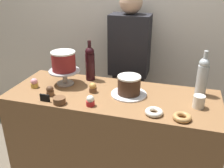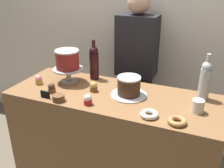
{
  "view_description": "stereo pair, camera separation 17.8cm",
  "coord_description": "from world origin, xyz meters",
  "px_view_note": "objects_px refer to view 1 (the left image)",
  "views": [
    {
      "loc": [
        0.46,
        -1.57,
        1.73
      ],
      "look_at": [
        0.0,
        0.0,
        1.01
      ],
      "focal_mm": 40.33,
      "sensor_mm": 36.0,
      "label": 1
    },
    {
      "loc": [
        0.63,
        -1.51,
        1.73
      ],
      "look_at": [
        0.0,
        0.0,
        1.01
      ],
      "focal_mm": 40.33,
      "sensor_mm": 36.0,
      "label": 2
    }
  ],
  "objects_px": {
    "cupcake_chocolate": "(50,91)",
    "donut_sugar": "(154,112)",
    "cupcake_strawberry": "(34,83)",
    "barista_figure": "(129,74)",
    "cake_stand_pedestal": "(65,75)",
    "wine_bottle_dark_red": "(90,63)",
    "white_layer_cake": "(64,61)",
    "donut_maple": "(182,117)",
    "cupcake_vanilla": "(90,101)",
    "cookie_stack": "(59,101)",
    "price_sign_chalkboard": "(45,98)",
    "chocolate_round_cake": "(129,85)",
    "wine_bottle_clear": "(202,76)",
    "coffee_cup_ceramic": "(199,102)",
    "cupcake_caramel": "(93,88)"
  },
  "relations": [
    {
      "from": "coffee_cup_ceramic",
      "to": "cupcake_chocolate",
      "type": "bearing_deg",
      "value": -173.63
    },
    {
      "from": "white_layer_cake",
      "to": "barista_figure",
      "type": "relative_size",
      "value": 0.11
    },
    {
      "from": "cupcake_chocolate",
      "to": "wine_bottle_clear",
      "type": "bearing_deg",
      "value": 17.12
    },
    {
      "from": "chocolate_round_cake",
      "to": "cupcake_strawberry",
      "type": "bearing_deg",
      "value": -173.7
    },
    {
      "from": "coffee_cup_ceramic",
      "to": "cookie_stack",
      "type": "bearing_deg",
      "value": -167.06
    },
    {
      "from": "white_layer_cake",
      "to": "donut_sugar",
      "type": "distance_m",
      "value": 0.8
    },
    {
      "from": "chocolate_round_cake",
      "to": "coffee_cup_ceramic",
      "type": "relative_size",
      "value": 1.94
    },
    {
      "from": "wine_bottle_dark_red",
      "to": "barista_figure",
      "type": "height_order",
      "value": "barista_figure"
    },
    {
      "from": "cookie_stack",
      "to": "coffee_cup_ceramic",
      "type": "bearing_deg",
      "value": 12.94
    },
    {
      "from": "chocolate_round_cake",
      "to": "coffee_cup_ceramic",
      "type": "bearing_deg",
      "value": -6.75
    },
    {
      "from": "cake_stand_pedestal",
      "to": "white_layer_cake",
      "type": "relative_size",
      "value": 1.31
    },
    {
      "from": "cake_stand_pedestal",
      "to": "donut_maple",
      "type": "height_order",
      "value": "cake_stand_pedestal"
    },
    {
      "from": "cupcake_chocolate",
      "to": "donut_sugar",
      "type": "height_order",
      "value": "cupcake_chocolate"
    },
    {
      "from": "cupcake_strawberry",
      "to": "cookie_stack",
      "type": "height_order",
      "value": "cupcake_strawberry"
    },
    {
      "from": "cupcake_strawberry",
      "to": "barista_figure",
      "type": "relative_size",
      "value": 0.05
    },
    {
      "from": "coffee_cup_ceramic",
      "to": "barista_figure",
      "type": "xyz_separation_m",
      "value": [
        -0.61,
        0.67,
        -0.13
      ]
    },
    {
      "from": "white_layer_cake",
      "to": "cupcake_strawberry",
      "type": "bearing_deg",
      "value": -147.43
    },
    {
      "from": "price_sign_chalkboard",
      "to": "cookie_stack",
      "type": "bearing_deg",
      "value": -0.28
    },
    {
      "from": "white_layer_cake",
      "to": "cupcake_caramel",
      "type": "relative_size",
      "value": 2.48
    },
    {
      "from": "wine_bottle_clear",
      "to": "donut_maple",
      "type": "height_order",
      "value": "wine_bottle_clear"
    },
    {
      "from": "cookie_stack",
      "to": "price_sign_chalkboard",
      "type": "bearing_deg",
      "value": 179.72
    },
    {
      "from": "donut_maple",
      "to": "cupcake_caramel",
      "type": "bearing_deg",
      "value": 162.18
    },
    {
      "from": "white_layer_cake",
      "to": "cupcake_chocolate",
      "type": "height_order",
      "value": "white_layer_cake"
    },
    {
      "from": "barista_figure",
      "to": "cake_stand_pedestal",
      "type": "bearing_deg",
      "value": -124.57
    },
    {
      "from": "cake_stand_pedestal",
      "to": "chocolate_round_cake",
      "type": "bearing_deg",
      "value": -5.04
    },
    {
      "from": "cookie_stack",
      "to": "cake_stand_pedestal",
      "type": "bearing_deg",
      "value": 109.17
    },
    {
      "from": "cupcake_strawberry",
      "to": "wine_bottle_clear",
      "type": "bearing_deg",
      "value": 10.6
    },
    {
      "from": "cake_stand_pedestal",
      "to": "wine_bottle_dark_red",
      "type": "distance_m",
      "value": 0.22
    },
    {
      "from": "donut_sugar",
      "to": "wine_bottle_clear",
      "type": "bearing_deg",
      "value": 53.06
    },
    {
      "from": "cookie_stack",
      "to": "coffee_cup_ceramic",
      "type": "distance_m",
      "value": 0.91
    },
    {
      "from": "white_layer_cake",
      "to": "cupcake_vanilla",
      "type": "bearing_deg",
      "value": -41.1
    },
    {
      "from": "wine_bottle_clear",
      "to": "wine_bottle_dark_red",
      "type": "height_order",
      "value": "same"
    },
    {
      "from": "donut_maple",
      "to": "cupcake_vanilla",
      "type": "bearing_deg",
      "value": 179.23
    },
    {
      "from": "cupcake_vanilla",
      "to": "cupcake_caramel",
      "type": "height_order",
      "value": "same"
    },
    {
      "from": "cupcake_chocolate",
      "to": "donut_maple",
      "type": "xyz_separation_m",
      "value": [
        0.92,
        -0.07,
        -0.02
      ]
    },
    {
      "from": "chocolate_round_cake",
      "to": "cupcake_strawberry",
      "type": "xyz_separation_m",
      "value": [
        -0.72,
        -0.08,
        -0.04
      ]
    },
    {
      "from": "price_sign_chalkboard",
      "to": "chocolate_round_cake",
      "type": "bearing_deg",
      "value": 26.37
    },
    {
      "from": "chocolate_round_cake",
      "to": "donut_maple",
      "type": "height_order",
      "value": "chocolate_round_cake"
    },
    {
      "from": "wine_bottle_clear",
      "to": "price_sign_chalkboard",
      "type": "bearing_deg",
      "value": -158.14
    },
    {
      "from": "chocolate_round_cake",
      "to": "cupcake_caramel",
      "type": "relative_size",
      "value": 2.22
    },
    {
      "from": "white_layer_cake",
      "to": "donut_sugar",
      "type": "xyz_separation_m",
      "value": [
        0.73,
        -0.27,
        -0.17
      ]
    },
    {
      "from": "cake_stand_pedestal",
      "to": "coffee_cup_ceramic",
      "type": "relative_size",
      "value": 2.84
    },
    {
      "from": "cake_stand_pedestal",
      "to": "cupcake_caramel",
      "type": "distance_m",
      "value": 0.28
    },
    {
      "from": "chocolate_round_cake",
      "to": "cupcake_caramel",
      "type": "bearing_deg",
      "value": -173.17
    },
    {
      "from": "white_layer_cake",
      "to": "cupcake_caramel",
      "type": "bearing_deg",
      "value": -16.59
    },
    {
      "from": "cupcake_strawberry",
      "to": "donut_maple",
      "type": "distance_m",
      "value": 1.11
    },
    {
      "from": "cupcake_vanilla",
      "to": "cake_stand_pedestal",
      "type": "bearing_deg",
      "value": 138.9
    },
    {
      "from": "cupcake_chocolate",
      "to": "coffee_cup_ceramic",
      "type": "distance_m",
      "value": 1.02
    },
    {
      "from": "cupcake_vanilla",
      "to": "cookie_stack",
      "type": "distance_m",
      "value": 0.21
    },
    {
      "from": "cupcake_strawberry",
      "to": "cookie_stack",
      "type": "xyz_separation_m",
      "value": [
        0.3,
        -0.18,
        -0.01
      ]
    }
  ]
}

